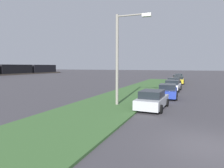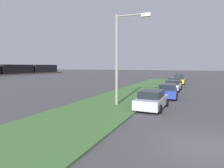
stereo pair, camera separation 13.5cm
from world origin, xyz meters
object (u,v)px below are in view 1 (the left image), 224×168
(parked_car_yellow, at_px, (179,80))
(parked_car_green, at_px, (179,77))
(parked_car_orange, at_px, (177,78))
(parked_car_white, at_px, (173,86))
(parked_car_black, at_px, (174,82))
(parked_car_blue, at_px, (168,91))
(streetlight, at_px, (121,53))
(parked_car_silver, at_px, (152,100))

(parked_car_yellow, height_order, parked_car_green, same)
(parked_car_yellow, distance_m, parked_car_orange, 5.81)
(parked_car_white, distance_m, parked_car_yellow, 11.34)
(parked_car_black, bearing_deg, parked_car_blue, -175.52)
(parked_car_black, bearing_deg, streetlight, 173.67)
(parked_car_blue, height_order, parked_car_white, same)
(parked_car_silver, relative_size, parked_car_orange, 1.00)
(parked_car_silver, height_order, parked_car_blue, same)
(parked_car_blue, relative_size, parked_car_white, 1.00)
(parked_car_green, relative_size, streetlight, 0.58)
(parked_car_orange, bearing_deg, streetlight, 172.07)
(parked_car_white, distance_m, streetlight, 12.94)
(parked_car_silver, xyz_separation_m, parked_car_black, (17.37, -0.22, 0.00))
(parked_car_silver, distance_m, streetlight, 4.51)
(parked_car_blue, height_order, parked_car_black, same)
(parked_car_yellow, bearing_deg, parked_car_blue, 178.59)
(parked_car_orange, bearing_deg, parked_car_white, 178.91)
(parked_car_blue, relative_size, parked_car_orange, 1.00)
(parked_car_blue, distance_m, parked_car_green, 29.82)
(parked_car_silver, xyz_separation_m, parked_car_white, (12.09, -0.47, 0.00))
(parked_car_white, xyz_separation_m, parked_car_black, (5.28, 0.26, 0.00))
(parked_car_orange, xyz_separation_m, streetlight, (-29.13, 2.55, 3.67))
(parked_car_silver, xyz_separation_m, parked_car_orange, (29.20, 0.08, 0.00))
(parked_car_orange, height_order, streetlight, streetlight)
(parked_car_black, xyz_separation_m, parked_car_orange, (11.83, 0.29, 0.00))
(parked_car_yellow, relative_size, parked_car_green, 1.00)
(parked_car_yellow, bearing_deg, parked_car_silver, 177.38)
(parked_car_black, height_order, parked_car_orange, same)
(parked_car_orange, bearing_deg, parked_car_silver, 177.22)
(parked_car_blue, xyz_separation_m, parked_car_black, (11.48, 0.30, 0.00))
(parked_car_black, xyz_separation_m, parked_car_yellow, (6.06, -0.36, 0.00))
(parked_car_white, bearing_deg, parked_car_orange, 4.13)
(parked_car_silver, height_order, parked_car_orange, same)
(parked_car_white, xyz_separation_m, parked_car_yellow, (11.34, -0.10, 0.00))
(parked_car_blue, distance_m, parked_car_white, 6.20)
(streetlight, bearing_deg, parked_car_orange, -5.00)
(parked_car_orange, bearing_deg, parked_car_yellow, -176.47)
(parked_car_silver, xyz_separation_m, parked_car_blue, (5.90, -0.51, 0.00))
(parked_car_white, bearing_deg, parked_car_green, 3.64)
(parked_car_black, relative_size, parked_car_yellow, 1.01)
(parked_car_blue, distance_m, parked_car_orange, 23.31)
(parked_car_silver, distance_m, parked_car_black, 17.37)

